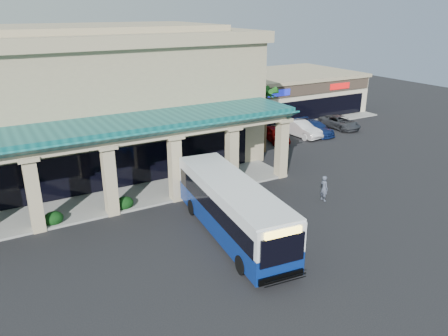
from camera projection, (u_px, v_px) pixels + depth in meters
ground at (253, 219)px, 27.68m from camera, size 110.00×110.00×0.00m
main_building at (62, 100)px, 35.01m from camera, size 30.80×14.80×11.35m
arcade at (95, 167)px, 28.50m from camera, size 30.00×6.20×5.70m
strip_mall at (268, 94)px, 54.75m from camera, size 22.50×12.50×4.90m
palm_0 at (266, 117)px, 39.45m from camera, size 2.40×2.40×6.60m
palm_1 at (256, 114)px, 42.50m from camera, size 2.40×2.40×5.80m
broadleaf_tree at (214, 111)px, 45.81m from camera, size 2.60×2.60×4.81m
transit_bus at (232, 209)px, 25.28m from camera, size 3.99×12.02×3.30m
pedestrian at (324, 188)px, 30.10m from camera, size 0.47×0.68×1.83m
car_silver at (275, 134)px, 43.63m from camera, size 2.54×4.50×1.44m
car_white at (300, 129)px, 45.18m from camera, size 2.27×5.14×1.64m
car_red at (315, 128)px, 45.98m from camera, size 2.08×4.93×1.42m
car_gray at (339, 122)px, 48.27m from camera, size 2.46×5.06×1.39m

